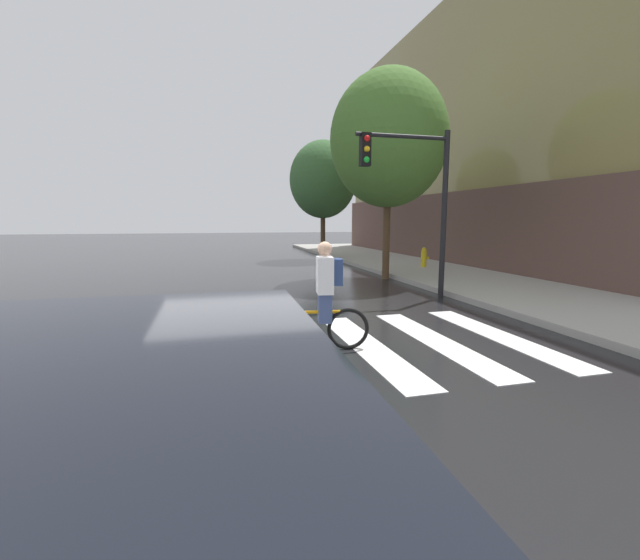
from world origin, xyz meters
TOP-DOWN VIEW (x-y plane):
  - ground_plane at (0.00, 0.00)m, footprint 120.00×120.00m
  - crosswalk_stripes at (0.06, 0.00)m, footprint 9.08×3.85m
  - sedan_near at (-0.89, -4.49)m, footprint 2.26×4.65m
  - cyclist at (1.14, 0.01)m, footprint 1.70×0.39m
  - traffic_light_near at (4.44, 3.46)m, footprint 2.47×0.28m
  - fire_hydrant at (7.68, 8.78)m, footprint 0.33×0.22m
  - street_tree_near at (5.28, 7.03)m, footprint 3.85×3.85m
  - street_tree_mid at (5.01, 14.31)m, footprint 3.32×3.32m
  - corner_building at (18.46, 11.53)m, footprint 17.79×22.95m

SIDE VIEW (x-z plane):
  - ground_plane at x=0.00m, z-range 0.00..0.00m
  - crosswalk_stripes at x=0.06m, z-range 0.00..0.01m
  - fire_hydrant at x=7.68m, z-range 0.14..0.92m
  - sedan_near at x=-0.89m, z-range 0.03..1.62m
  - cyclist at x=1.14m, z-range 0.00..1.69m
  - traffic_light_near at x=4.44m, z-range 0.76..4.96m
  - street_tree_mid at x=5.01m, z-range 1.03..6.94m
  - street_tree_near at x=5.28m, z-range 1.20..8.05m
  - corner_building at x=18.46m, z-range -0.05..11.50m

